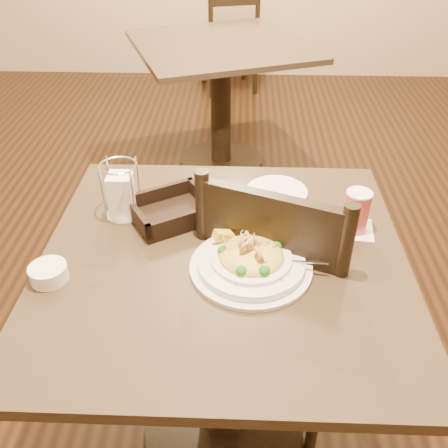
{
  "coord_description": "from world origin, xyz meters",
  "views": [
    {
      "loc": [
        0.04,
        -0.96,
        1.52
      ],
      "look_at": [
        0.0,
        0.02,
        0.82
      ],
      "focal_mm": 40.0,
      "sensor_mm": 36.0,
      "label": 1
    }
  ],
  "objects_px": {
    "dining_chair_far": "(230,28)",
    "side_plate": "(277,192)",
    "background_table": "(221,84)",
    "pasta_bowl": "(251,260)",
    "main_table": "(224,321)",
    "butter_ramekin": "(49,273)",
    "dining_chair_near": "(279,292)",
    "bread_basket": "(171,211)",
    "drink_glass": "(356,212)",
    "napkin_caddy": "(122,194)"
  },
  "relations": [
    {
      "from": "dining_chair_near",
      "to": "dining_chair_far",
      "type": "xyz_separation_m",
      "value": [
        -0.23,
        2.98,
        0.0
      ]
    },
    {
      "from": "napkin_caddy",
      "to": "bread_basket",
      "type": "bearing_deg",
      "value": -3.53
    },
    {
      "from": "dining_chair_near",
      "to": "butter_ramekin",
      "type": "bearing_deg",
      "value": 44.51
    },
    {
      "from": "dining_chair_far",
      "to": "drink_glass",
      "type": "bearing_deg",
      "value": 83.05
    },
    {
      "from": "bread_basket",
      "to": "main_table",
      "type": "bearing_deg",
      "value": -46.54
    },
    {
      "from": "dining_chair_far",
      "to": "pasta_bowl",
      "type": "xyz_separation_m",
      "value": [
        0.13,
        -3.15,
        0.27
      ]
    },
    {
      "from": "dining_chair_near",
      "to": "butter_ramekin",
      "type": "relative_size",
      "value": 10.62
    },
    {
      "from": "butter_ramekin",
      "to": "background_table",
      "type": "bearing_deg",
      "value": 80.83
    },
    {
      "from": "main_table",
      "to": "drink_glass",
      "type": "distance_m",
      "value": 0.46
    },
    {
      "from": "main_table",
      "to": "bread_basket",
      "type": "height_order",
      "value": "bread_basket"
    },
    {
      "from": "pasta_bowl",
      "to": "butter_ramekin",
      "type": "distance_m",
      "value": 0.47
    },
    {
      "from": "pasta_bowl",
      "to": "main_table",
      "type": "bearing_deg",
      "value": 143.13
    },
    {
      "from": "main_table",
      "to": "bread_basket",
      "type": "bearing_deg",
      "value": 133.46
    },
    {
      "from": "dining_chair_near",
      "to": "dining_chair_far",
      "type": "height_order",
      "value": "same"
    },
    {
      "from": "butter_ramekin",
      "to": "drink_glass",
      "type": "bearing_deg",
      "value": 16.87
    },
    {
      "from": "main_table",
      "to": "background_table",
      "type": "height_order",
      "value": "same"
    },
    {
      "from": "pasta_bowl",
      "to": "butter_ramekin",
      "type": "height_order",
      "value": "pasta_bowl"
    },
    {
      "from": "dining_chair_near",
      "to": "bread_basket",
      "type": "xyz_separation_m",
      "value": [
        -0.31,
        0.03,
        0.26
      ]
    },
    {
      "from": "dining_chair_far",
      "to": "side_plate",
      "type": "xyz_separation_m",
      "value": [
        0.21,
        -2.81,
        0.25
      ]
    },
    {
      "from": "bread_basket",
      "to": "side_plate",
      "type": "height_order",
      "value": "bread_basket"
    },
    {
      "from": "dining_chair_near",
      "to": "bread_basket",
      "type": "distance_m",
      "value": 0.4
    },
    {
      "from": "drink_glass",
      "to": "pasta_bowl",
      "type": "bearing_deg",
      "value": -148.22
    },
    {
      "from": "background_table",
      "to": "napkin_caddy",
      "type": "relative_size",
      "value": 7.29
    },
    {
      "from": "bread_basket",
      "to": "butter_ramekin",
      "type": "relative_size",
      "value": 2.99
    },
    {
      "from": "butter_ramekin",
      "to": "bread_basket",
      "type": "bearing_deg",
      "value": 46.01
    },
    {
      "from": "butter_ramekin",
      "to": "main_table",
      "type": "bearing_deg",
      "value": 14.66
    },
    {
      "from": "main_table",
      "to": "butter_ramekin",
      "type": "height_order",
      "value": "butter_ramekin"
    },
    {
      "from": "main_table",
      "to": "dining_chair_far",
      "type": "distance_m",
      "value": 3.11
    },
    {
      "from": "drink_glass",
      "to": "butter_ramekin",
      "type": "relative_size",
      "value": 1.32
    },
    {
      "from": "pasta_bowl",
      "to": "dining_chair_far",
      "type": "bearing_deg",
      "value": 92.41
    },
    {
      "from": "dining_chair_far",
      "to": "side_plate",
      "type": "relative_size",
      "value": 5.18
    },
    {
      "from": "dining_chair_near",
      "to": "bread_basket",
      "type": "bearing_deg",
      "value": 16.89
    },
    {
      "from": "background_table",
      "to": "napkin_caddy",
      "type": "height_order",
      "value": "napkin_caddy"
    },
    {
      "from": "pasta_bowl",
      "to": "side_plate",
      "type": "relative_size",
      "value": 1.8
    },
    {
      "from": "napkin_caddy",
      "to": "dining_chair_near",
      "type": "bearing_deg",
      "value": -4.46
    },
    {
      "from": "dining_chair_near",
      "to": "napkin_caddy",
      "type": "bearing_deg",
      "value": 17.29
    },
    {
      "from": "dining_chair_far",
      "to": "bread_basket",
      "type": "xyz_separation_m",
      "value": [
        -0.08,
        -2.95,
        0.26
      ]
    },
    {
      "from": "dining_chair_near",
      "to": "napkin_caddy",
      "type": "xyz_separation_m",
      "value": [
        -0.44,
        0.03,
        0.31
      ]
    },
    {
      "from": "background_table",
      "to": "butter_ramekin",
      "type": "xyz_separation_m",
      "value": [
        -0.31,
        -1.94,
        0.25
      ]
    },
    {
      "from": "drink_glass",
      "to": "butter_ramekin",
      "type": "bearing_deg",
      "value": -163.13
    },
    {
      "from": "dining_chair_near",
      "to": "side_plate",
      "type": "xyz_separation_m",
      "value": [
        -0.01,
        0.16,
        0.25
      ]
    },
    {
      "from": "dining_chair_far",
      "to": "bread_basket",
      "type": "bearing_deg",
      "value": 73.74
    },
    {
      "from": "bread_basket",
      "to": "background_table",
      "type": "bearing_deg",
      "value": 87.9
    },
    {
      "from": "background_table",
      "to": "pasta_bowl",
      "type": "xyz_separation_m",
      "value": [
        0.15,
        -1.89,
        0.26
      ]
    },
    {
      "from": "background_table",
      "to": "dining_chair_far",
      "type": "bearing_deg",
      "value": 89.1
    },
    {
      "from": "background_table",
      "to": "drink_glass",
      "type": "xyz_separation_m",
      "value": [
        0.42,
        -1.72,
        0.29
      ]
    },
    {
      "from": "background_table",
      "to": "dining_chair_far",
      "type": "xyz_separation_m",
      "value": [
        0.02,
        1.27,
        -0.01
      ]
    },
    {
      "from": "main_table",
      "to": "side_plate",
      "type": "height_order",
      "value": "side_plate"
    },
    {
      "from": "butter_ramekin",
      "to": "dining_chair_far",
      "type": "bearing_deg",
      "value": 84.07
    },
    {
      "from": "pasta_bowl",
      "to": "side_plate",
      "type": "bearing_deg",
      "value": 77.0
    }
  ]
}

